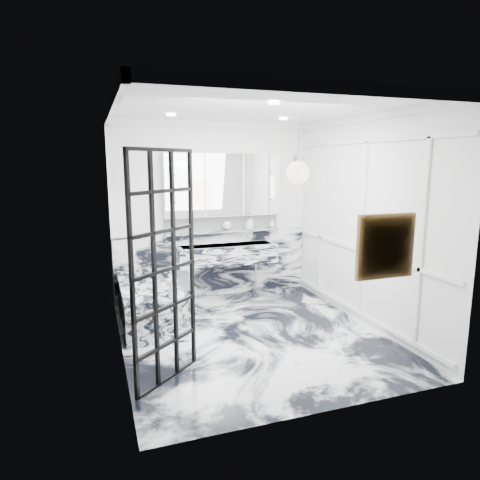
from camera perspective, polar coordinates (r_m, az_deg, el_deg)
name	(u,v)px	position (r m, az deg, el deg)	size (l,w,h in m)	color
floor	(252,335)	(5.60, 1.60, -12.56)	(3.60, 3.60, 0.00)	white
ceiling	(253,108)	(5.19, 1.77, 17.21)	(3.60, 3.60, 0.00)	white
wall_back	(213,211)	(6.91, -3.62, 3.89)	(3.60, 3.60, 0.00)	white
wall_front	(329,258)	(3.62, 11.83, -2.41)	(3.60, 3.60, 0.00)	white
wall_left	(117,234)	(4.89, -16.14, 0.74)	(3.60, 3.60, 0.00)	white
wall_right	(364,221)	(5.97, 16.22, 2.44)	(3.60, 3.60, 0.00)	white
marble_clad_back	(214,264)	(7.04, -3.48, -3.22)	(3.18, 0.05, 1.05)	white
marble_clad_left	(118,240)	(4.90, -15.93, 0.06)	(0.02, 3.56, 2.68)	white
panel_molding	(362,229)	(5.97, 16.02, 1.48)	(0.03, 3.40, 2.30)	white
soap_bottle_a	(251,223)	(7.04, 1.45, 2.33)	(0.08, 0.08, 0.21)	#8C5919
soap_bottle_b	(248,223)	(7.03, 1.08, 2.24)	(0.08, 0.09, 0.19)	#4C4C51
soap_bottle_c	(272,224)	(7.19, 4.31, 2.21)	(0.11, 0.11, 0.14)	silver
face_pot	(227,225)	(6.91, -1.77, 1.95)	(0.14, 0.14, 0.14)	white
amber_bottle	(247,226)	(7.03, 0.89, 1.88)	(0.04, 0.04, 0.10)	#8C5919
flower_vase	(172,292)	(5.33, -9.06, -6.91)	(0.09, 0.09, 0.12)	silver
crittall_door	(165,270)	(4.23, -10.03, -3.96)	(0.88, 0.04, 2.30)	black
artwork	(386,246)	(3.96, 18.84, -0.80)	(0.48, 0.05, 0.48)	#B57A12
pendant_light	(298,173)	(4.17, 7.72, 8.87)	(0.22, 0.22, 0.22)	white
trough_sink	(227,254)	(6.83, -1.79, -1.87)	(1.60, 0.45, 0.30)	silver
ledge	(224,231)	(6.92, -2.21, 1.16)	(1.90, 0.14, 0.04)	silver
subway_tile	(222,223)	(6.96, -2.37, 2.33)	(1.90, 0.03, 0.23)	white
mirror_cabinet	(223,185)	(6.85, -2.27, 7.37)	(1.90, 0.16, 1.00)	white
sconce_left	(173,189)	(6.57, -8.94, 6.77)	(0.07, 0.07, 0.40)	white
sconce_right	(273,187)	(7.04, 4.41, 7.11)	(0.07, 0.07, 0.40)	white
bathtub	(149,303)	(6.06, -12.02, -8.18)	(0.75, 1.65, 0.55)	silver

